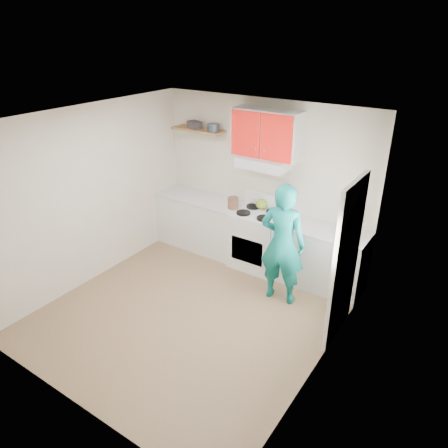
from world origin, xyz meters
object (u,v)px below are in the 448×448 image
Objects in this scene: tin at (213,128)px; kettle at (262,204)px; person at (283,244)px; crock at (233,204)px; stove at (257,240)px.

tin reaches higher than kettle.
kettle is 1.12m from person.
tin is at bearing 157.78° from crock.
tin is (-0.95, 0.15, 1.64)m from stove.
stove is at bearing -46.86° from person.
tin is 1.01× the size of kettle.
person reaches higher than crock.
person is at bearing -24.69° from tin.
kettle is 0.11× the size of person.
crock is 1.29m from person.
stove is 4.84× the size of tin.
crock is (-0.43, -0.06, 0.54)m from stove.
kettle is (-0.04, 0.18, 0.54)m from stove.
person is (1.16, -0.56, -0.13)m from crock.
stove is at bearing 7.57° from crock.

